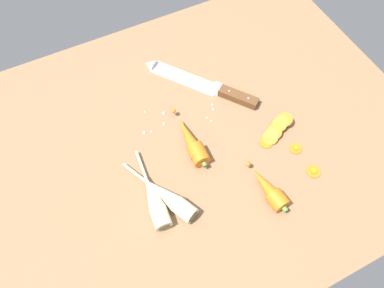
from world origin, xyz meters
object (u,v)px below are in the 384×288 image
at_px(whole_carrot, 190,141).
at_px(parsnip_mid_left, 169,198).
at_px(carrot_slice_stray_near, 313,171).
at_px(chefs_knife, 198,82).
at_px(carrot_slice_stack, 276,130).
at_px(whole_carrot_second, 269,189).
at_px(carrot_slice_stray_mid, 296,148).
at_px(parsnip_front, 154,200).

xyz_separation_m(whole_carrot, parsnip_mid_left, (-0.11, -0.11, -0.00)).
bearing_deg(carrot_slice_stray_near, whole_carrot, 139.40).
relative_size(chefs_knife, carrot_slice_stack, 2.72).
height_order(parsnip_mid_left, carrot_slice_stray_near, parsnip_mid_left).
distance_m(whole_carrot, carrot_slice_stray_near, 0.31).
height_order(whole_carrot_second, parsnip_mid_left, whole_carrot_second).
height_order(chefs_knife, carrot_slice_stack, carrot_slice_stack).
bearing_deg(parsnip_mid_left, whole_carrot, 45.66).
distance_m(whole_carrot, parsnip_mid_left, 0.16).
xyz_separation_m(carrot_slice_stack, carrot_slice_stray_near, (0.02, -0.14, -0.01)).
xyz_separation_m(whole_carrot_second, carrot_slice_stray_near, (0.13, -0.00, -0.02)).
relative_size(carrot_slice_stack, carrot_slice_stray_mid, 3.52).
bearing_deg(carrot_slice_stray_mid, carrot_slice_stray_near, -88.71).
distance_m(whole_carrot_second, carrot_slice_stack, 0.17).
bearing_deg(carrot_slice_stray_mid, chefs_knife, 112.67).
height_order(parsnip_front, carrot_slice_stray_mid, parsnip_front).
height_order(chefs_knife, parsnip_front, parsnip_front).
xyz_separation_m(parsnip_mid_left, carrot_slice_stray_near, (0.35, -0.09, -0.02)).
xyz_separation_m(whole_carrot_second, carrot_slice_stray_mid, (0.13, 0.07, -0.02)).
relative_size(whole_carrot, parsnip_mid_left, 0.90).
relative_size(chefs_knife, carrot_slice_stray_near, 8.51).
distance_m(parsnip_front, carrot_slice_stack, 0.36).
bearing_deg(carrot_slice_stack, chefs_knife, 113.97).
relative_size(chefs_knife, whole_carrot, 1.60).
distance_m(whole_carrot, carrot_slice_stray_mid, 0.27).
height_order(parsnip_front, parsnip_mid_left, same).
relative_size(parsnip_mid_left, carrot_slice_stray_near, 5.92).
relative_size(whole_carrot, whole_carrot_second, 1.27).
bearing_deg(whole_carrot, parsnip_front, -144.35).
bearing_deg(carrot_slice_stray_near, parsnip_mid_left, 165.76).
bearing_deg(chefs_knife, parsnip_mid_left, -127.64).
relative_size(chefs_knife, whole_carrot_second, 2.03).
height_order(carrot_slice_stray_near, carrot_slice_stray_mid, same).
height_order(parsnip_mid_left, carrot_slice_stack, parsnip_mid_left).
distance_m(chefs_knife, parsnip_mid_left, 0.36).
xyz_separation_m(parsnip_front, carrot_slice_stack, (0.36, 0.04, -0.01)).
bearing_deg(whole_carrot_second, chefs_knife, 89.49).
bearing_deg(chefs_knife, carrot_slice_stray_mid, -67.33).
bearing_deg(parsnip_front, chefs_knife, 47.38).
xyz_separation_m(chefs_knife, carrot_slice_stray_mid, (0.12, -0.30, -0.00)).
bearing_deg(parsnip_mid_left, carrot_slice_stray_mid, -2.47).
bearing_deg(carrot_slice_stray_near, whole_carrot_second, 178.58).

